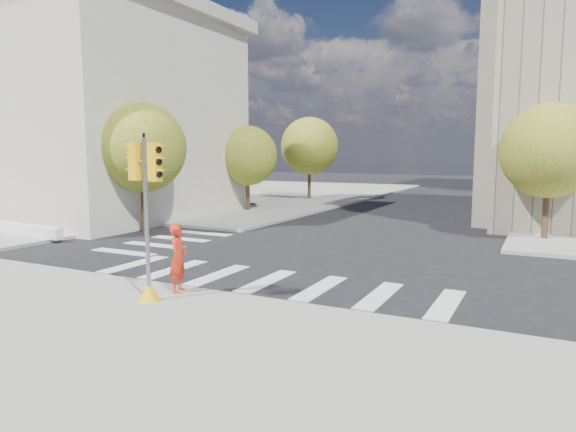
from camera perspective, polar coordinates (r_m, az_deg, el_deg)
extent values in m
plane|color=black|center=(17.70, 1.07, -5.88)|extent=(160.00, 160.00, 0.00)
cube|color=gray|center=(49.96, -6.64, 2.52)|extent=(28.00, 40.00, 0.15)
cube|color=beige|center=(36.25, -22.89, 9.71)|extent=(18.00, 14.00, 12.00)
cube|color=#B2AD9E|center=(37.14, -23.38, 19.45)|extent=(19.00, 15.00, 0.80)
cylinder|color=#382616|center=(26.70, -15.72, 0.89)|extent=(0.28, 0.28, 2.45)
sphere|color=#3D7421|center=(26.56, -15.93, 7.31)|extent=(4.40, 4.40, 4.40)
cylinder|color=#382616|center=(34.70, -4.49, 2.26)|extent=(0.28, 0.28, 2.17)
sphere|color=#3D7421|center=(34.59, -4.53, 6.70)|extent=(4.00, 4.00, 4.00)
cylinder|color=#382616|center=(43.52, 2.38, 3.53)|extent=(0.28, 0.28, 2.62)
sphere|color=#3D7421|center=(43.44, 2.40, 7.79)|extent=(4.80, 4.80, 4.80)
cylinder|color=#382616|center=(25.68, 26.69, 0.10)|extent=(0.28, 0.28, 2.38)
sphere|color=#3D7421|center=(25.53, 27.05, 6.50)|extent=(4.20, 4.20, 4.20)
cylinder|color=#382616|center=(37.63, 26.80, 2.16)|extent=(0.28, 0.28, 2.52)
sphere|color=#3D7421|center=(37.54, 27.07, 6.88)|extent=(4.60, 4.60, 4.60)
cylinder|color=#382616|center=(49.61, 26.85, 3.01)|extent=(0.28, 0.28, 2.27)
sphere|color=#3D7421|center=(49.53, 27.03, 6.17)|extent=(4.00, 4.00, 4.00)
cylinder|color=black|center=(29.54, 28.03, 6.59)|extent=(0.12, 0.12, 8.00)
cube|color=black|center=(29.84, 28.48, 14.28)|extent=(0.35, 0.18, 0.22)
cylinder|color=black|center=(43.54, 27.71, 6.48)|extent=(0.12, 0.12, 8.00)
cube|color=black|center=(43.74, 28.01, 11.72)|extent=(0.35, 0.18, 0.22)
cone|color=#FAB70D|center=(13.85, -15.18, -8.09)|extent=(0.56, 0.56, 0.50)
cylinder|color=gray|center=(13.49, -15.43, -0.52)|extent=(0.11, 0.11, 4.18)
cylinder|color=black|center=(13.39, -15.74, 8.60)|extent=(0.07, 0.07, 0.12)
cylinder|color=gray|center=(13.39, -15.64, 5.82)|extent=(0.90, 0.20, 0.06)
cube|color=#FAB70D|center=(13.69, -16.63, 5.81)|extent=(0.33, 0.27, 0.95)
cube|color=#FAB70D|center=(13.09, -14.60, 5.83)|extent=(0.33, 0.27, 0.95)
imported|color=red|center=(14.38, -12.08, -4.58)|extent=(0.66, 0.80, 1.89)
cube|color=white|center=(27.22, -27.61, -1.28)|extent=(6.01, 0.90, 0.50)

